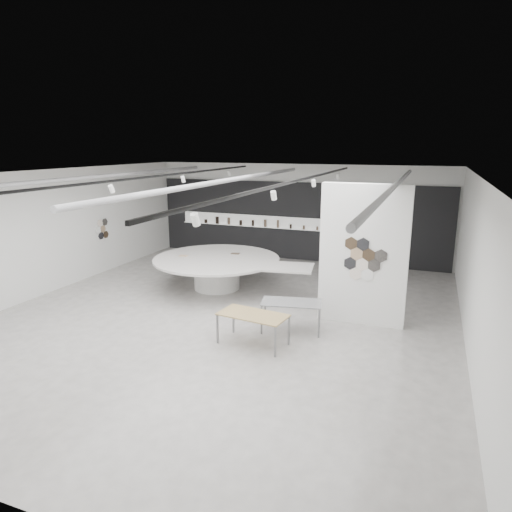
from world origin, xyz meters
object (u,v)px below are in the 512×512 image
at_px(kitchen_counter, 368,256).
at_px(sample_table_wood, 253,316).
at_px(display_island, 219,269).
at_px(sample_table_stone, 291,304).
at_px(partition_column, 364,255).

bearing_deg(kitchen_counter, sample_table_wood, -94.06).
bearing_deg(display_island, sample_table_wood, -62.98).
bearing_deg(sample_table_stone, partition_column, 38.87).
relative_size(partition_column, sample_table_stone, 2.27).
height_order(sample_table_stone, kitchen_counter, kitchen_counter).
height_order(display_island, kitchen_counter, kitchen_counter).
distance_m(partition_column, kitchen_counter, 5.71).
bearing_deg(sample_table_stone, display_island, 142.06).
bearing_deg(sample_table_stone, kitchen_counter, 82.01).
distance_m(partition_column, display_island, 4.97).
distance_m(display_island, sample_table_wood, 4.38).
bearing_deg(sample_table_wood, kitchen_counter, 78.88).
bearing_deg(display_island, kitchen_counter, 37.36).
xyz_separation_m(display_island, sample_table_wood, (2.57, -3.55, 0.02)).
xyz_separation_m(display_island, sample_table_stone, (3.16, -2.46, 0.02)).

